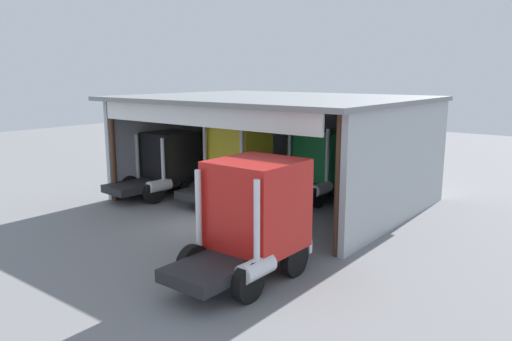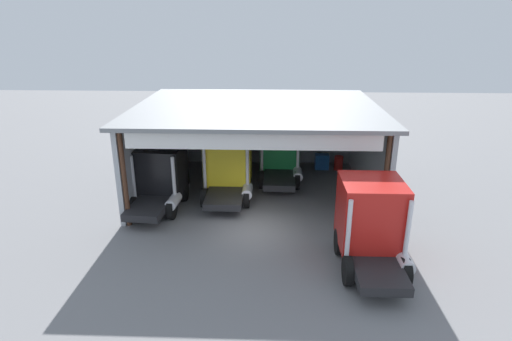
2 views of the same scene
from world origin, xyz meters
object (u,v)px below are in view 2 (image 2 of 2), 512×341
Objects in this scene: truck_yellow_center_left_bay at (228,164)px; truck_green_center_bay at (280,153)px; tool_cart at (322,162)px; truck_black_left_bay at (160,176)px; oil_drum at (339,163)px; truck_red_right_bay at (371,222)px; traffic_cone at (348,230)px.

truck_yellow_center_left_bay is 0.93× the size of truck_green_center_bay.
truck_black_left_bay is at bearing -146.08° from tool_cart.
truck_black_left_bay reaches higher than oil_drum.
truck_green_center_bay reaches higher than tool_cart.
truck_green_center_bay is at bearing 42.81° from truck_yellow_center_left_bay.
truck_red_right_bay reaches higher than traffic_cone.
tool_cart is at bearing 38.41° from truck_black_left_bay.
truck_yellow_center_left_bay is 7.66m from tool_cart.
truck_yellow_center_left_bay reaches higher than tool_cart.
truck_green_center_bay is 4.54m from oil_drum.
traffic_cone is (3.06, -7.27, -1.45)m from truck_green_center_bay.
truck_green_center_bay is 8.02m from traffic_cone.
truck_red_right_bay is at bearing -79.72° from traffic_cone.
truck_yellow_center_left_bay is 8.45m from oil_drum.
tool_cart is 1.79× the size of traffic_cone.
truck_yellow_center_left_bay reaches higher than truck_red_right_bay.
oil_drum is (10.38, 6.11, -1.20)m from truck_black_left_bay.
truck_red_right_bay is 5.03× the size of oil_drum.
truck_red_right_bay is at bearing -68.77° from truck_green_center_bay.
truck_green_center_bay is at bearing 112.85° from traffic_cone.
truck_black_left_bay is 4.90× the size of tool_cart.
truck_black_left_bay is 10.07m from traffic_cone.
truck_yellow_center_left_bay reaches higher than truck_green_center_bay.
oil_drum is 9.19m from traffic_cone.
truck_green_center_bay reaches higher than oil_drum.
truck_black_left_bay is 3.77m from truck_yellow_center_left_bay.
truck_red_right_bay is 11.60m from oil_drum.
traffic_cone is at bearing -13.22° from truck_black_left_bay.
tool_cart is at bearing 36.52° from truck_green_center_bay.
tool_cart is (5.81, 4.78, -1.41)m from truck_yellow_center_left_bay.
truck_red_right_bay is (6.46, -6.85, -0.01)m from truck_yellow_center_left_bay.
oil_drum is at bearing 84.50° from traffic_cone.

